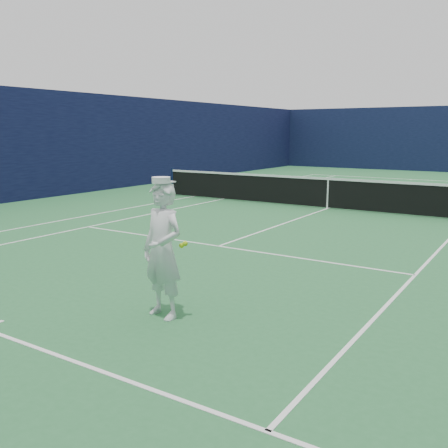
{
  "coord_description": "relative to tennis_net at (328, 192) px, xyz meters",
  "views": [
    {
      "loc": [
        5.86,
        -15.26,
        2.48
      ],
      "look_at": [
        1.68,
        -8.79,
        1.04
      ],
      "focal_mm": 40.0,
      "sensor_mm": 36.0,
      "label": 1
    }
  ],
  "objects": [
    {
      "name": "court_markings",
      "position": [
        0.0,
        0.0,
        -0.55
      ],
      "size": [
        11.03,
        23.83,
        0.01
      ],
      "color": "white",
      "rests_on": "ground"
    },
    {
      "name": "tennis_net",
      "position": [
        0.0,
        0.0,
        0.0
      ],
      "size": [
        12.88,
        0.09,
        1.07
      ],
      "color": "#141E4C",
      "rests_on": "ground"
    },
    {
      "name": "windscreen_fence",
      "position": [
        0.0,
        0.0,
        1.45
      ],
      "size": [
        20.12,
        36.12,
        4.0
      ],
      "color": "#0E1434",
      "rests_on": "ground"
    },
    {
      "name": "ground",
      "position": [
        0.0,
        0.0,
        -0.55
      ],
      "size": [
        80.0,
        80.0,
        0.0
      ],
      "primitive_type": "plane",
      "color": "#286938",
      "rests_on": "ground"
    },
    {
      "name": "tennis_player",
      "position": [
        1.68,
        -10.29,
        0.37
      ],
      "size": [
        0.76,
        0.58,
        1.89
      ],
      "rotation": [
        0.0,
        0.0,
        -0.16
      ],
      "color": "white",
      "rests_on": "ground"
    }
  ]
}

